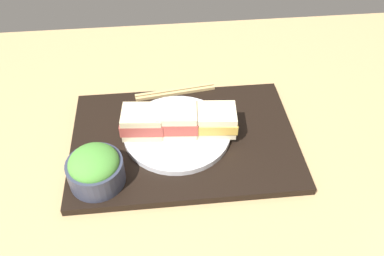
% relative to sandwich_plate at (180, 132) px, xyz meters
% --- Properties ---
extents(ground_plane, '(1.40, 1.00, 0.03)m').
position_rel_sandwich_plate_xyz_m(ground_plane, '(0.00, 0.02, -0.04)').
color(ground_plane, tan).
extents(serving_tray, '(0.46, 0.31, 0.02)m').
position_rel_sandwich_plate_xyz_m(serving_tray, '(-0.01, 0.01, -0.01)').
color(serving_tray, black).
rests_on(serving_tray, ground_plane).
extents(sandwich_plate, '(0.22, 0.22, 0.01)m').
position_rel_sandwich_plate_xyz_m(sandwich_plate, '(0.00, 0.00, 0.00)').
color(sandwich_plate, silver).
rests_on(sandwich_plate, serving_tray).
extents(sandwich_near, '(0.09, 0.07, 0.05)m').
position_rel_sandwich_plate_xyz_m(sandwich_near, '(-0.07, 0.00, 0.03)').
color(sandwich_near, beige).
rests_on(sandwich_near, sandwich_plate).
extents(sandwich_middle, '(0.09, 0.07, 0.06)m').
position_rel_sandwich_plate_xyz_m(sandwich_middle, '(0.00, 0.00, 0.03)').
color(sandwich_middle, beige).
rests_on(sandwich_middle, sandwich_plate).
extents(sandwich_far, '(0.09, 0.07, 0.05)m').
position_rel_sandwich_plate_xyz_m(sandwich_far, '(0.07, -0.00, 0.03)').
color(sandwich_far, beige).
rests_on(sandwich_far, sandwich_plate).
extents(salad_bowl, '(0.10, 0.10, 0.07)m').
position_rel_sandwich_plate_xyz_m(salad_bowl, '(0.16, 0.10, 0.03)').
color(salad_bowl, '#33384C').
rests_on(salad_bowl, serving_tray).
extents(chopsticks_pair, '(0.19, 0.04, 0.01)m').
position_rel_sandwich_plate_xyz_m(chopsticks_pair, '(-0.00, -0.13, -0.00)').
color(chopsticks_pair, tan).
rests_on(chopsticks_pair, serving_tray).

